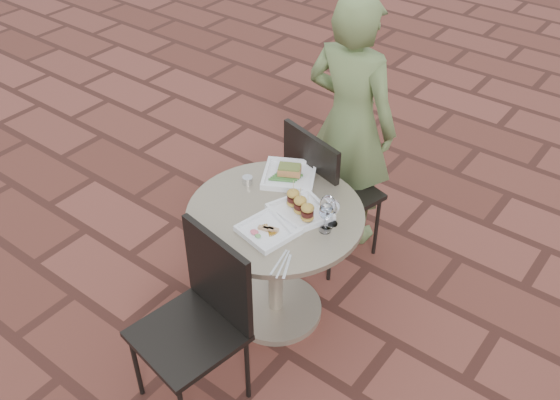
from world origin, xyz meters
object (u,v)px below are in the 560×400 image
Objects in this scene: plate_salmon at (289,174)px; plate_tuna at (268,230)px; chair_far at (324,186)px; diner at (350,124)px; cafe_table at (275,248)px; chair_near at (202,311)px; plate_sliders at (300,209)px.

plate_salmon is 1.31× the size of plate_tuna.
diner is at bearing -68.48° from chair_far.
plate_salmon is at bearing 113.40° from cafe_table.
plate_tuna is at bearing -64.88° from cafe_table.
chair_near reaches higher than plate_tuna.
plate_sliders is at bearing 78.16° from plate_tuna.
plate_sliders is (0.21, -0.79, -0.03)m from diner.
chair_near reaches higher than plate_sliders.
cafe_table is at bearing 102.75° from chair_near.
diner is at bearing 104.65° from chair_near.
chair_far is (-0.06, 0.53, 0.07)m from cafe_table.
cafe_table is 0.56× the size of diner.
plate_sliders is (0.23, -0.22, 0.01)m from plate_salmon.
diner is 0.82m from plate_sliders.
plate_sliders is 1.19× the size of plate_tuna.
chair_far is 1.13m from chair_near.
chair_far is 2.50× the size of plate_salmon.
diner reaches higher than chair_far.
plate_sliders is (0.17, -0.47, 0.22)m from chair_far.
chair_near is at bearing 109.71° from chair_far.
plate_sliders is at bearing -43.41° from plate_salmon.
cafe_table is 0.31m from plate_tuna.
chair_near is (0.10, -1.13, 0.00)m from chair_far.
cafe_table is at bearing 111.38° from chair_far.
cafe_table is 0.91m from diner.
chair_far is at bearing 104.26° from chair_near.
diner is at bearing 87.90° from plate_salmon.
plate_salmon is (-0.02, -0.57, -0.05)m from diner.
chair_near reaches higher than cafe_table.
plate_salmon is 0.46m from plate_tuna.
chair_near reaches higher than plate_salmon.
plate_sliders is at bearing 124.69° from chair_far.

